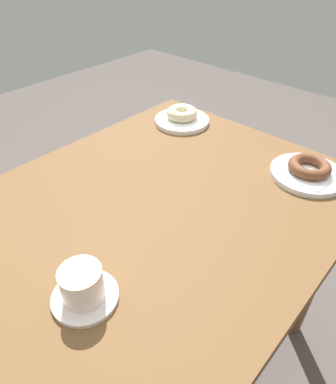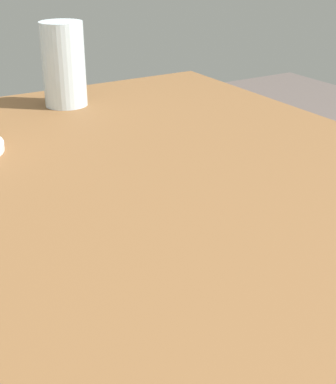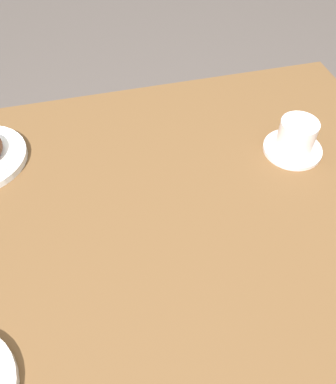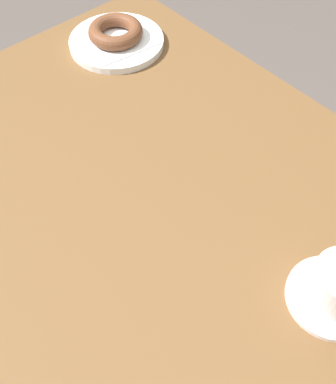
# 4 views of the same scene
# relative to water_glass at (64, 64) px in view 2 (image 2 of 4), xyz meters

# --- Properties ---
(table) EXTENTS (1.06, 0.83, 0.78)m
(table) POSITION_rel_water_glass_xyz_m (-0.43, 0.11, -0.19)
(table) COLOR brown
(table) RESTS_ON ground_plane
(water_glass) EXTENTS (0.07, 0.07, 0.13)m
(water_glass) POSITION_rel_water_glass_xyz_m (0.00, 0.00, 0.00)
(water_glass) COLOR silver
(water_glass) RESTS_ON table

